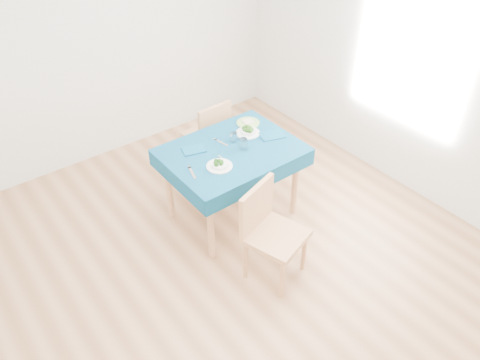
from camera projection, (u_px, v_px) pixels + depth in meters
room_shell at (240, 125)px, 3.34m from camera, size 4.02×4.52×2.73m
table at (232, 183)px, 4.38m from camera, size 1.18×0.89×0.76m
chair_near at (277, 226)px, 3.68m from camera, size 0.55×0.58×1.08m
chair_far at (206, 131)px, 4.91m from camera, size 0.41×0.44×0.98m
bowl_near at (219, 164)px, 3.92m from camera, size 0.22×0.22×0.07m
bowl_far at (248, 130)px, 4.34m from camera, size 0.22×0.22×0.07m
fork_near at (192, 173)px, 3.87m from camera, size 0.08×0.18×0.00m
knife_near at (225, 160)px, 4.01m from camera, size 0.02×0.19×0.00m
fork_far at (221, 143)px, 4.23m from camera, size 0.05×0.17×0.00m
knife_far at (266, 135)px, 4.33m from camera, size 0.08×0.19×0.00m
napkin_near at (194, 150)px, 4.13m from camera, size 0.23×0.19×0.01m
napkin_far at (272, 135)px, 4.32m from camera, size 0.26×0.22×0.01m
tumbler_center at (234, 137)px, 4.23m from camera, size 0.07×0.07×0.09m
tumbler_side at (243, 144)px, 4.13m from camera, size 0.08×0.08×0.10m
side_plate at (248, 123)px, 4.50m from camera, size 0.22×0.22×0.01m
bread_slice at (248, 122)px, 4.49m from camera, size 0.10×0.10×0.01m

